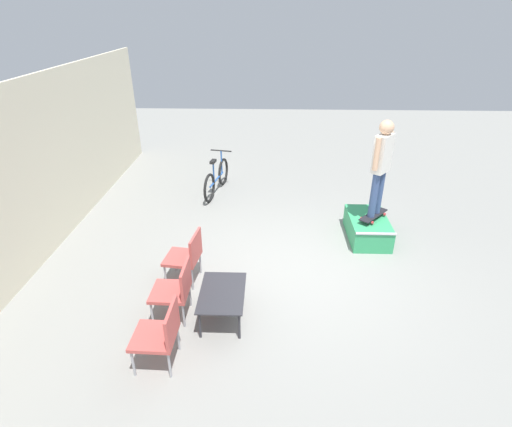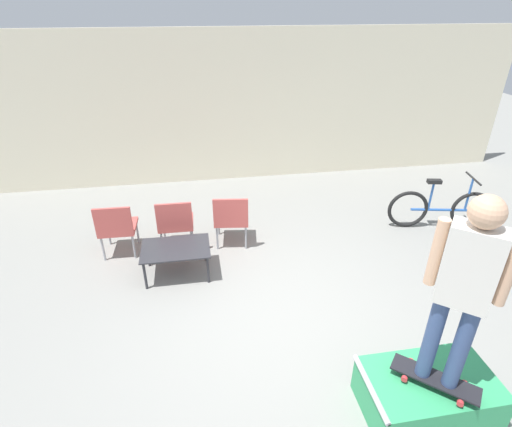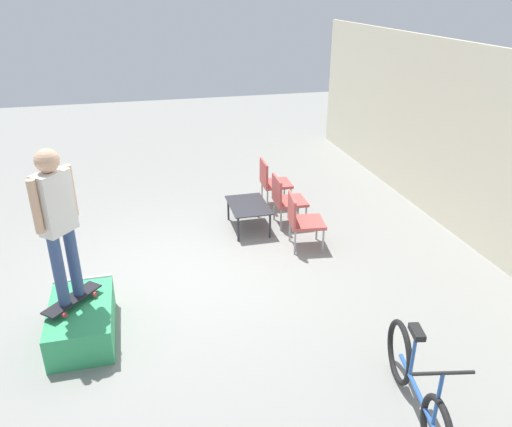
{
  "view_description": "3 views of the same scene",
  "coord_description": "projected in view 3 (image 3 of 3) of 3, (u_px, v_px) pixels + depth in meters",
  "views": [
    {
      "loc": [
        -5.59,
        0.52,
        3.97
      ],
      "look_at": [
        0.28,
        0.71,
        0.92
      ],
      "focal_mm": 28.0,
      "sensor_mm": 36.0,
      "label": 1
    },
    {
      "loc": [
        -0.85,
        -3.56,
        3.46
      ],
      "look_at": [
        -0.12,
        0.82,
        1.05
      ],
      "focal_mm": 28.0,
      "sensor_mm": 36.0,
      "label": 2
    },
    {
      "loc": [
        6.23,
        -0.57,
        3.78
      ],
      "look_at": [
        0.26,
        0.91,
        0.95
      ],
      "focal_mm": 35.0,
      "sensor_mm": 36.0,
      "label": 3
    }
  ],
  "objects": [
    {
      "name": "patio_chair_left",
      "position": [
        272.0,
        180.0,
        9.18
      ],
      "size": [
        0.53,
        0.53,
        0.87
      ],
      "rotation": [
        0.0,
        0.0,
        3.11
      ],
      "color": "#99999E",
      "rests_on": "ground_plane"
    },
    {
      "name": "house_wall_back",
      "position": [
        478.0,
        150.0,
        7.55
      ],
      "size": [
        12.0,
        0.06,
        3.0
      ],
      "color": "beige",
      "rests_on": "ground_plane"
    },
    {
      "name": "skateboard_on_ramp",
      "position": [
        72.0,
        299.0,
        5.7
      ],
      "size": [
        0.68,
        0.64,
        0.07
      ],
      "rotation": [
        0.0,
        0.0,
        -0.73
      ],
      "color": "black",
      "rests_on": "skate_ramp_box"
    },
    {
      "name": "skate_ramp_box",
      "position": [
        82.0,
        321.0,
        5.81
      ],
      "size": [
        1.21,
        0.71,
        0.45
      ],
      "color": "#339E60",
      "rests_on": "ground_plane"
    },
    {
      "name": "ground_plane",
      "position": [
        190.0,
        272.0,
        7.2
      ],
      "size": [
        24.0,
        24.0,
        0.0
      ],
      "primitive_type": "plane",
      "color": "gray"
    },
    {
      "name": "patio_chair_center",
      "position": [
        285.0,
        198.0,
        8.43
      ],
      "size": [
        0.53,
        0.53,
        0.87
      ],
      "rotation": [
        0.0,
        0.0,
        3.12
      ],
      "color": "#99999E",
      "rests_on": "ground_plane"
    },
    {
      "name": "person_skater",
      "position": [
        57.0,
        215.0,
        5.26
      ],
      "size": [
        0.46,
        0.4,
        1.78
      ],
      "rotation": [
        0.0,
        0.0,
        -0.69
      ],
      "color": "#384C7A",
      "rests_on": "skateboard_on_ramp"
    },
    {
      "name": "bicycle",
      "position": [
        417.0,
        387.0,
        4.66
      ],
      "size": [
        1.69,
        0.54,
        0.92
      ],
      "rotation": [
        0.0,
        0.0,
        -0.2
      ],
      "color": "black",
      "rests_on": "ground_plane"
    },
    {
      "name": "coffee_table",
      "position": [
        248.0,
        207.0,
        8.33
      ],
      "size": [
        0.93,
        0.63,
        0.44
      ],
      "color": "#2D2D33",
      "rests_on": "ground_plane"
    },
    {
      "name": "patio_chair_right",
      "position": [
        301.0,
        219.0,
        7.69
      ],
      "size": [
        0.58,
        0.58,
        0.87
      ],
      "rotation": [
        0.0,
        0.0,
        3.01
      ],
      "color": "#99999E",
      "rests_on": "ground_plane"
    }
  ]
}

